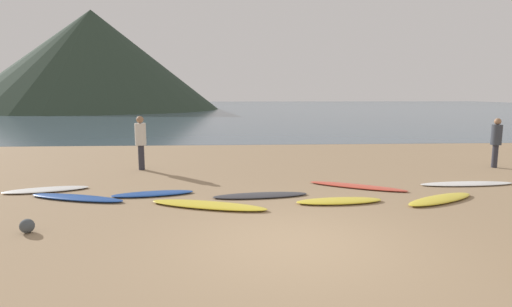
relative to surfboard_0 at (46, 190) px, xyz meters
The scene contains 15 objects.
ground_plane 8.26m from the surfboard_0, 46.13° to the left, with size 120.00×120.00×0.20m, color #997C5B.
ocean_water 59.40m from the surfboard_0, 84.47° to the left, with size 140.00×100.00×0.01m, color #475B6B.
headland_hill 56.13m from the surfboard_0, 106.28° to the left, with size 36.68×36.68×14.42m, color #28382B.
surfboard_0 is the anchor object (origin of this frame).
surfboard_1 1.40m from the surfboard_0, 40.07° to the right, with size 2.45×0.47×0.09m, color #1E479E.
surfboard_2 2.83m from the surfboard_0, 12.10° to the right, with size 1.95×0.51×0.08m, color #1E479E.
surfboard_3 4.51m from the surfboard_0, 22.59° to the right, with size 2.67×0.59×0.09m, color yellow.
surfboard_4 5.44m from the surfboard_0, ahead, with size 2.29×0.56×0.06m, color #333338.
surfboard_5 7.28m from the surfboard_0, 12.29° to the right, with size 1.99×0.57×0.09m, color yellow.
surfboard_6 7.97m from the surfboard_0, ahead, with size 2.56×0.47×0.07m, color #D84C38.
surfboard_7 9.59m from the surfboard_0, ahead, with size 2.13×0.56×0.09m, color yellow.
surfboard_8 11.02m from the surfboard_0, ahead, with size 2.60×0.55×0.06m, color white.
person_0 3.51m from the surfboard_0, 58.01° to the left, with size 0.35×0.35×1.73m.
person_1 13.68m from the surfboard_0, 10.84° to the left, with size 0.33×0.33×1.64m.
beach_rock_near 3.40m from the surfboard_0, 71.91° to the right, with size 0.25×0.25×0.25m, color #454C51.
Camera 1 is at (-1.04, -6.51, 2.46)m, focal length 29.21 mm.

